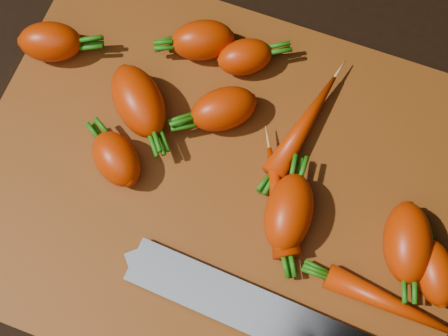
% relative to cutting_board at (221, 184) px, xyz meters
% --- Properties ---
extents(ground, '(2.00, 2.00, 0.01)m').
position_rel_cutting_board_xyz_m(ground, '(0.00, 0.00, -0.01)').
color(ground, black).
extents(cutting_board, '(0.50, 0.40, 0.01)m').
position_rel_cutting_board_xyz_m(cutting_board, '(0.00, 0.00, 0.00)').
color(cutting_board, '#70340B').
rests_on(cutting_board, ground).
extents(carrot_0, '(0.08, 0.06, 0.04)m').
position_rel_cutting_board_xyz_m(carrot_0, '(-0.22, 0.08, 0.03)').
color(carrot_0, '#C32E03').
rests_on(carrot_0, cutting_board).
extents(carrot_1, '(0.07, 0.07, 0.04)m').
position_rel_cutting_board_xyz_m(carrot_1, '(-0.10, -0.02, 0.03)').
color(carrot_1, '#C32E03').
rests_on(carrot_1, cutting_board).
extents(carrot_2, '(0.09, 0.09, 0.05)m').
position_rel_cutting_board_xyz_m(carrot_2, '(-0.11, 0.05, 0.03)').
color(carrot_2, '#C32E03').
rests_on(carrot_2, cutting_board).
extents(carrot_3, '(0.05, 0.08, 0.05)m').
position_rel_cutting_board_xyz_m(carrot_3, '(0.07, -0.01, 0.03)').
color(carrot_3, '#C32E03').
rests_on(carrot_3, cutting_board).
extents(carrot_4, '(0.08, 0.08, 0.04)m').
position_rel_cutting_board_xyz_m(carrot_4, '(-0.02, 0.07, 0.03)').
color(carrot_4, '#C32E03').
rests_on(carrot_4, cutting_board).
extents(carrot_5, '(0.07, 0.06, 0.04)m').
position_rel_cutting_board_xyz_m(carrot_5, '(-0.02, 0.13, 0.02)').
color(carrot_5, '#C32E03').
rests_on(carrot_5, cutting_board).
extents(carrot_6, '(0.06, 0.07, 0.04)m').
position_rel_cutting_board_xyz_m(carrot_6, '(0.22, -0.02, 0.02)').
color(carrot_6, '#C32E03').
rests_on(carrot_6, cutting_board).
extents(carrot_7, '(0.05, 0.13, 0.03)m').
position_rel_cutting_board_xyz_m(carrot_7, '(0.06, 0.08, 0.02)').
color(carrot_7, '#C32E03').
rests_on(carrot_7, cutting_board).
extents(carrot_8, '(0.14, 0.04, 0.02)m').
position_rel_cutting_board_xyz_m(carrot_8, '(0.20, -0.06, 0.02)').
color(carrot_8, '#C32E03').
rests_on(carrot_8, cutting_board).
extents(carrot_9, '(0.08, 0.11, 0.03)m').
position_rel_cutting_board_xyz_m(carrot_9, '(0.06, -0.00, 0.02)').
color(carrot_9, '#C32E03').
rests_on(carrot_9, cutting_board).
extents(carrot_10, '(0.08, 0.07, 0.04)m').
position_rel_cutting_board_xyz_m(carrot_10, '(-0.07, 0.13, 0.03)').
color(carrot_10, '#C32E03').
rests_on(carrot_10, cutting_board).
extents(carrot_11, '(0.07, 0.09, 0.05)m').
position_rel_cutting_board_xyz_m(carrot_11, '(0.19, -0.00, 0.03)').
color(carrot_11, '#C32E03').
rests_on(carrot_11, cutting_board).
extents(knife, '(0.39, 0.06, 0.02)m').
position_rel_cutting_board_xyz_m(knife, '(0.09, -0.11, 0.02)').
color(knife, gray).
rests_on(knife, cutting_board).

